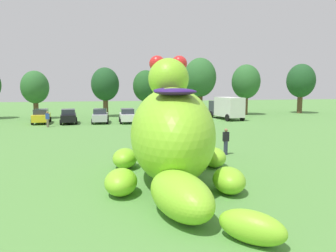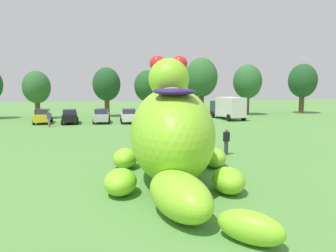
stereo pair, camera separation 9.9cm
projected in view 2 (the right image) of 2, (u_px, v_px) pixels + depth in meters
name	position (u px, v px, depth m)	size (l,w,h in m)	color
ground_plane	(187.00, 177.00, 15.40)	(160.00, 160.00, 0.00)	#568E42
giant_inflatable_creature	(172.00, 132.00, 14.79)	(6.80, 12.25, 6.14)	#8CD12D
car_yellow	(43.00, 116.00, 37.36)	(2.14, 4.20, 1.72)	yellow
car_black	(70.00, 116.00, 37.30)	(2.23, 4.24, 1.72)	black
car_silver	(102.00, 116.00, 37.83)	(2.04, 4.15, 1.72)	#B7BABF
car_white	(129.00, 116.00, 38.00)	(1.96, 4.11, 1.72)	white
car_blue	(158.00, 114.00, 40.05)	(2.23, 4.24, 1.72)	#2347B7
car_green	(184.00, 114.00, 39.60)	(2.20, 4.23, 1.72)	#1E7238
box_truck	(228.00, 107.00, 41.91)	(2.98, 6.60, 2.95)	#333842
tree_mid_left	(37.00, 88.00, 42.20)	(3.64, 3.64, 6.46)	brown
tree_centre_left	(107.00, 85.00, 45.36)	(3.99, 3.99, 7.08)	brown
tree_centre	(147.00, 86.00, 45.33)	(3.77, 3.77, 6.69)	brown
tree_centre_right	(201.00, 78.00, 47.31)	(4.86, 4.86, 8.63)	brown
tree_mid_right	(247.00, 82.00, 48.14)	(4.34, 4.34, 7.70)	brown
tree_right	(303.00, 81.00, 50.89)	(4.50, 4.50, 7.99)	brown
spectator_near_inflatable	(226.00, 142.00, 20.24)	(0.38, 0.26, 1.71)	#2D334C
spectator_mid_field	(49.00, 119.00, 33.96)	(0.38, 0.26, 1.71)	#726656
spectator_by_cars	(171.00, 118.00, 35.49)	(0.38, 0.26, 1.71)	#2D334C
spectator_wandering	(150.00, 120.00, 33.23)	(0.38, 0.26, 1.71)	#726656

